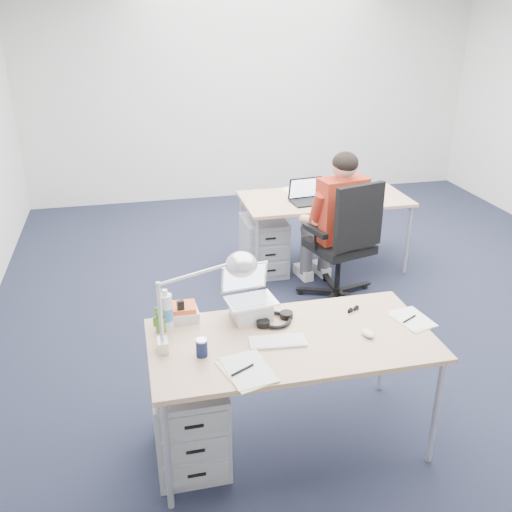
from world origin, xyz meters
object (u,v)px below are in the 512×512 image
(wireless_keyboard, at_px, (278,341))
(desk_far, at_px, (324,202))
(sunglasses, at_px, (353,310))
(book_stack, at_px, (181,312))
(cordless_phone, at_px, (181,312))
(drawer_pedestal_far, at_px, (264,245))
(dark_laptop, at_px, (310,191))
(drawer_pedestal_near, at_px, (190,420))
(bear_figurine, at_px, (160,319))
(can_koozie, at_px, (202,347))
(desk_lamp, at_px, (192,302))
(far_cup, at_px, (354,190))
(headphones, at_px, (275,319))
(office_chair, at_px, (341,266))
(seated_person, at_px, (332,222))
(silver_laptop, at_px, (251,295))
(desk_near, at_px, (291,345))
(computer_mouse, at_px, (368,333))
(water_bottle, at_px, (166,309))

(wireless_keyboard, bearing_deg, desk_far, 70.81)
(wireless_keyboard, distance_m, sunglasses, 0.59)
(book_stack, height_order, cordless_phone, cordless_phone)
(drawer_pedestal_far, distance_m, dark_laptop, 0.72)
(drawer_pedestal_near, xyz_separation_m, dark_laptop, (1.43, 2.26, 0.57))
(wireless_keyboard, relative_size, bear_figurine, 1.94)
(desk_far, relative_size, can_koozie, 15.66)
(desk_lamp, relative_size, far_cup, 5.02)
(sunglasses, bearing_deg, drawer_pedestal_near, 168.84)
(headphones, xyz_separation_m, dark_laptop, (0.88, 2.06, 0.10))
(wireless_keyboard, distance_m, bear_figurine, 0.68)
(headphones, bearing_deg, office_chair, 34.17)
(seated_person, height_order, silver_laptop, seated_person)
(can_koozie, bearing_deg, book_stack, 99.30)
(drawer_pedestal_near, height_order, book_stack, book_stack)
(dark_laptop, bearing_deg, can_koozie, -126.50)
(office_chair, bearing_deg, silver_laptop, -143.94)
(desk_far, bearing_deg, silver_laptop, -119.70)
(desk_near, distance_m, desk_far, 2.59)
(drawer_pedestal_near, height_order, computer_mouse, computer_mouse)
(desk_near, xyz_separation_m, can_koozie, (-0.52, -0.06, 0.10))
(drawer_pedestal_near, distance_m, sunglasses, 1.17)
(seated_person, xyz_separation_m, far_cup, (0.39, 0.50, 0.12))
(desk_near, height_order, wireless_keyboard, wireless_keyboard)
(headphones, height_order, water_bottle, water_bottle)
(can_koozie, bearing_deg, drawer_pedestal_far, 68.97)
(desk_far, distance_m, computer_mouse, 2.53)
(office_chair, relative_size, silver_laptop, 3.67)
(drawer_pedestal_near, bearing_deg, sunglasses, 12.11)
(headphones, height_order, far_cup, far_cup)
(desk_far, bearing_deg, headphones, -116.13)
(silver_laptop, height_order, far_cup, silver_laptop)
(bear_figurine, bearing_deg, silver_laptop, -10.16)
(drawer_pedestal_far, xyz_separation_m, wireless_keyboard, (-0.52, -2.43, 0.46))
(seated_person, height_order, bear_figurine, seated_person)
(seated_person, distance_m, cordless_phone, 2.17)
(drawer_pedestal_near, distance_m, can_koozie, 0.51)
(office_chair, bearing_deg, headphones, -139.08)
(bear_figurine, bearing_deg, water_bottle, 15.87)
(seated_person, bearing_deg, office_chair, -90.62)
(office_chair, xyz_separation_m, computer_mouse, (-0.53, -1.75, 0.43))
(bear_figurine, bearing_deg, drawer_pedestal_near, -80.88)
(desk_near, bearing_deg, office_chair, 60.36)
(drawer_pedestal_far, height_order, sunglasses, sunglasses)
(cordless_phone, bearing_deg, wireless_keyboard, -46.10)
(computer_mouse, bearing_deg, desk_lamp, 159.42)
(desk_far, xyz_separation_m, desk_lamp, (-1.58, -2.35, 0.33))
(office_chair, distance_m, book_stack, 2.08)
(water_bottle, relative_size, cordless_phone, 1.69)
(book_stack, xyz_separation_m, cordless_phone, (-0.00, -0.05, 0.03))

